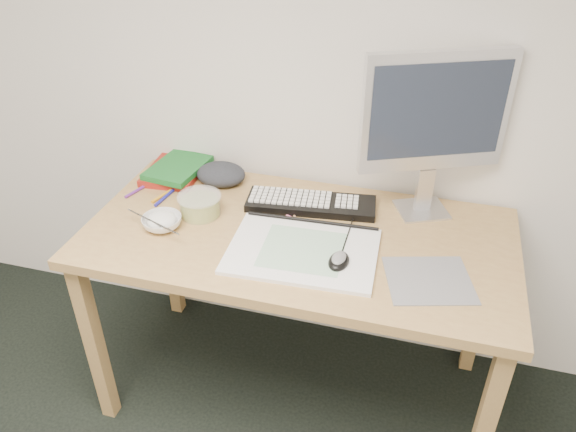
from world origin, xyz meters
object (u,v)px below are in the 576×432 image
Objects in this scene: desk at (298,253)px; sketchpad at (303,251)px; rice_bowl at (162,222)px; monitor at (436,117)px; keyboard at (311,204)px.

sketchpad is (0.04, -0.10, 0.09)m from desk.
rice_bowl is at bearing 176.12° from sketchpad.
keyboard is at bearing 167.59° from monitor.
desk is at bearing -171.11° from monitor.
monitor is at bearing 43.38° from sketchpad.
monitor is at bearing 22.45° from rice_bowl.
sketchpad is 3.50× the size of rice_bowl.
desk is 2.50× the size of monitor.
keyboard is (-0.04, 0.27, 0.01)m from sketchpad.
rice_bowl reaches higher than sketchpad.
rice_bowl is (-0.82, -0.34, -0.33)m from monitor.
keyboard is at bearing 30.18° from rice_bowl.
monitor is (0.34, 0.35, 0.34)m from sketchpad.
monitor is at bearing 33.39° from desk.
sketchpad is at bearing -1.26° from rice_bowl.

